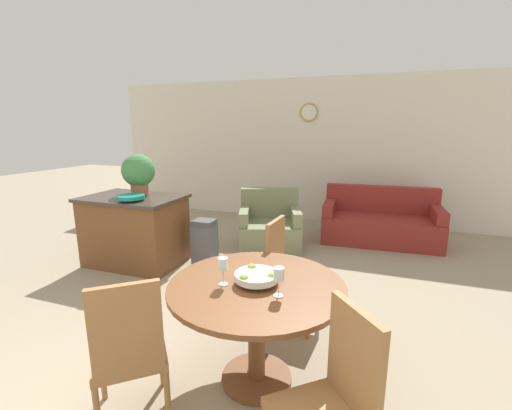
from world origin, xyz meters
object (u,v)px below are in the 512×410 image
object	(u,v)px
wine_glass_left	(223,265)
couch	(380,223)
teal_bowl	(131,197)
trash_bin	(205,243)
dining_chair_near_right	(333,399)
fruit_bowl	(257,276)
dining_chair_near_left	(129,348)
armchair	(270,228)
wine_glass_right	(279,275)
dining_table	(257,306)
kitchen_island	(135,230)
dining_chair_far_side	(286,269)
potted_plant	(138,172)

from	to	relation	value
wine_glass_left	couch	size ratio (longest dim) A/B	0.11
couch	teal_bowl	bearing A→B (deg)	-144.70
trash_bin	couch	xyz separation A→B (m)	(2.18, 1.84, -0.02)
dining_chair_near_right	fruit_bowl	world-z (taller)	dining_chair_near_right
dining_chair_near_left	armchair	size ratio (longest dim) A/B	0.87
dining_chair_near_left	teal_bowl	bearing A→B (deg)	88.29
wine_glass_right	trash_bin	distance (m)	2.52
dining_chair_near_left	couch	bearing A→B (deg)	31.60
dining_table	armchair	distance (m)	2.93
kitchen_island	dining_chair_near_left	bearing A→B (deg)	-52.05
dining_table	dining_chair_near_left	distance (m)	0.84
trash_bin	dining_chair_far_side	bearing A→B (deg)	-34.80
fruit_bowl	armchair	world-z (taller)	same
dining_chair_near_left	potted_plant	world-z (taller)	potted_plant
dining_chair_near_right	potted_plant	world-z (taller)	potted_plant
dining_table	dining_chair_far_side	distance (m)	0.84
dining_chair_far_side	armchair	world-z (taller)	dining_chair_far_side
wine_glass_left	couch	bearing A→B (deg)	74.48
dining_chair_near_right	wine_glass_left	bearing A→B (deg)	18.42
armchair	teal_bowl	bearing A→B (deg)	-150.54
wine_glass_right	teal_bowl	world-z (taller)	teal_bowl
dining_table	dining_chair_far_side	size ratio (longest dim) A/B	1.23
wine_glass_right	armchair	size ratio (longest dim) A/B	0.17
couch	fruit_bowl	bearing A→B (deg)	-105.52
couch	kitchen_island	bearing A→B (deg)	-148.90
kitchen_island	teal_bowl	size ratio (longest dim) A/B	3.87
wine_glass_right	potted_plant	size ratio (longest dim) A/B	0.36
dining_chair_near_left	dining_chair_near_right	xyz separation A→B (m)	(1.19, 0.01, 0.00)
dining_chair_near_right	armchair	distance (m)	3.67
fruit_bowl	armchair	xyz separation A→B (m)	(-0.78, 2.81, -0.52)
dining_chair_near_right	couch	size ratio (longest dim) A/B	0.54
wine_glass_right	dining_chair_near_right	bearing A→B (deg)	-48.66
dining_chair_near_right	fruit_bowl	xyz separation A→B (m)	(-0.60, 0.59, 0.29)
dining_chair_near_left	armchair	xyz separation A→B (m)	(-0.19, 3.40, -0.24)
armchair	kitchen_island	bearing A→B (deg)	-158.41
teal_bowl	dining_chair_far_side	bearing A→B (deg)	-13.20
teal_bowl	potted_plant	distance (m)	0.49
dining_chair_near_right	potted_plant	xyz separation A→B (m)	(-2.87, 2.31, 0.69)
dining_table	couch	size ratio (longest dim) A/B	0.67
wine_glass_right	kitchen_island	bearing A→B (deg)	145.68
trash_bin	wine_glass_left	bearing A→B (deg)	-58.45
teal_bowl	potted_plant	xyz separation A→B (m)	(-0.17, 0.39, 0.25)
dining_chair_far_side	couch	xyz separation A→B (m)	(0.83, 2.78, -0.23)
wine_glass_left	wine_glass_right	world-z (taller)	same
couch	dining_table	bearing A→B (deg)	-105.51
dining_chair_near_left	couch	xyz separation A→B (m)	(1.41, 4.22, -0.23)
potted_plant	trash_bin	world-z (taller)	potted_plant
potted_plant	teal_bowl	bearing A→B (deg)	-66.16
dining_chair_near_right	fruit_bowl	distance (m)	0.89
wine_glass_right	couch	size ratio (longest dim) A/B	0.11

